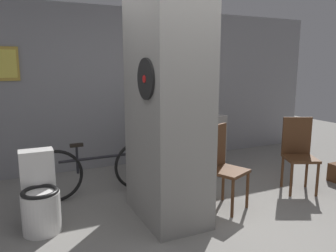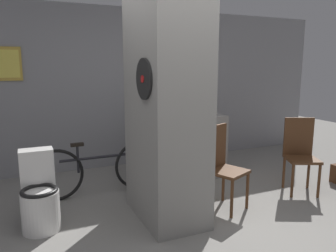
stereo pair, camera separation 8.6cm
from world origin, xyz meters
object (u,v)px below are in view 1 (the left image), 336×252
Objects in this scene: chair_by_doorway at (299,151)px; bottle_tall at (186,108)px; toilet at (40,198)px; bicycle at (99,169)px; chair_near_pillar at (223,163)px.

chair_by_doorway is 3.15× the size of bottle_tall.
toilet is at bearing -159.69° from bottle_tall.
bottle_tall is (1.35, 0.14, 0.71)m from bicycle.
bicycle is 1.53m from bottle_tall.
bicycle is at bearing -175.80° from chair_by_doorway.
chair_near_pillar and chair_by_doorway have the same top height.
chair_near_pillar is 1.24m from chair_by_doorway.
chair_by_doorway is at bearing -21.75° from chair_near_pillar.
chair_by_doorway is 2.67m from bicycle.
bicycle is at bearing -173.87° from bottle_tall.
chair_by_doorway reaches higher than toilet.
bottle_tall is (-1.14, 1.10, 0.52)m from chair_by_doorway.
chair_near_pillar is at bearing -95.44° from bottle_tall.
chair_by_doorway is at bearing -44.05° from bottle_tall.
chair_by_doorway reaches higher than bicycle.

